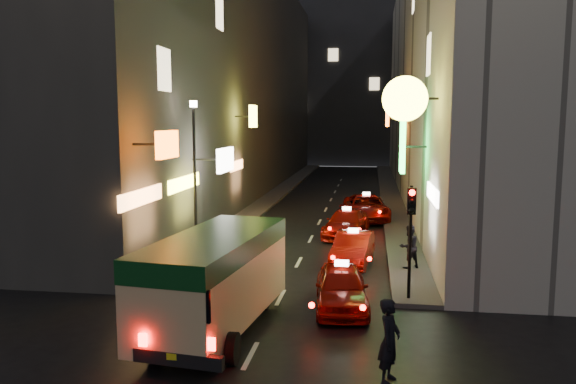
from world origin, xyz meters
The scene contains 14 objects.
building_left centered at (-8.00, 33.99, 9.00)m, with size 7.58×52.25×18.00m.
building_right centered at (8.00, 33.99, 9.00)m, with size 7.89×52.00×18.00m.
building_far centered at (0.00, 66.00, 11.00)m, with size 30.00×10.00×22.00m, color #303035.
sidewalk_left centered at (-4.25, 34.00, 0.07)m, with size 1.50×52.00×0.15m, color #423F3D.
sidewalk_right centered at (4.25, 34.00, 0.07)m, with size 1.50×52.00×0.15m, color #423F3D.
minibus centered at (-1.23, 5.41, 1.65)m, with size 2.86×6.32×2.62m.
taxi_near centered at (1.97, 7.77, 0.76)m, with size 2.36×4.90×1.68m.
taxi_second centered at (2.14, 13.06, 0.73)m, with size 2.39×4.77×1.63m.
taxi_third centered at (1.65, 18.40, 0.75)m, with size 2.61×4.93×1.66m.
taxi_far centered at (2.55, 23.20, 0.82)m, with size 2.71×5.34×1.80m.
pedestrian_crossing centered at (3.23, 3.14, 1.04)m, with size 0.69×0.44×2.08m, color black.
pedestrian_sidewalk centered at (4.23, 12.22, 1.06)m, with size 0.69×0.43×1.83m, color black.
traffic_light centered at (4.00, 8.47, 2.69)m, with size 0.26×0.43×3.50m.
lamp_post centered at (-4.20, 13.00, 3.72)m, with size 0.28×0.28×6.22m.
Camera 1 is at (2.77, -8.56, 5.59)m, focal length 35.00 mm.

